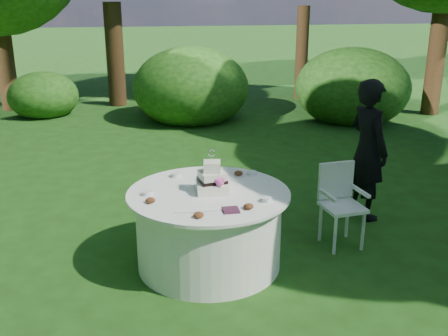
{
  "coord_description": "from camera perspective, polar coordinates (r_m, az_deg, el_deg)",
  "views": [
    {
      "loc": [
        -0.7,
        -4.6,
        2.56
      ],
      "look_at": [
        0.15,
        0.0,
        1.0
      ],
      "focal_mm": 42.0,
      "sensor_mm": 36.0,
      "label": 1
    }
  ],
  "objects": [
    {
      "name": "ground",
      "position": [
        5.31,
        -1.62,
        -10.38
      ],
      "size": [
        80.0,
        80.0,
        0.0
      ],
      "primitive_type": "plane",
      "color": "#1C3E11",
      "rests_on": "ground"
    },
    {
      "name": "guest",
      "position": [
        6.34,
        15.39,
        1.93
      ],
      "size": [
        0.52,
        0.68,
        1.66
      ],
      "primitive_type": "imported",
      "rotation": [
        0.0,
        0.0,
        1.78
      ],
      "color": "black",
      "rests_on": "ground"
    },
    {
      "name": "votives",
      "position": [
        5.12,
        -1.52,
        -1.8
      ],
      "size": [
        1.19,
        0.92,
        0.04
      ],
      "color": "silver",
      "rests_on": "table"
    },
    {
      "name": "table",
      "position": [
        5.14,
        -1.66,
        -6.58
      ],
      "size": [
        1.56,
        1.56,
        0.77
      ],
      "color": "white",
      "rests_on": "ground"
    },
    {
      "name": "cake",
      "position": [
        4.96,
        -1.28,
        -1.34
      ],
      "size": [
        0.31,
        0.32,
        0.42
      ],
      "color": "silver",
      "rests_on": "table"
    },
    {
      "name": "napkins",
      "position": [
        4.55,
        0.74,
        -4.6
      ],
      "size": [
        0.14,
        0.14,
        0.02
      ],
      "primitive_type": "cube",
      "color": "#471E34",
      "rests_on": "table"
    },
    {
      "name": "chair",
      "position": [
        5.66,
        12.49,
        -3.19
      ],
      "size": [
        0.45,
        0.44,
        0.88
      ],
      "color": "white",
      "rests_on": "ground"
    },
    {
      "name": "petal_cups",
      "position": [
        4.79,
        -1.53,
        -3.22
      ],
      "size": [
        1.03,
        1.08,
        0.05
      ],
      "color": "#562D16",
      "rests_on": "table"
    },
    {
      "name": "feather_plume",
      "position": [
        4.56,
        -2.51,
        -4.6
      ],
      "size": [
        0.48,
        0.07,
        0.01
      ],
      "primitive_type": "ellipsoid",
      "color": "white",
      "rests_on": "table"
    }
  ]
}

